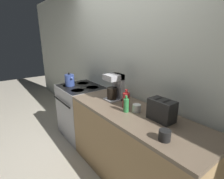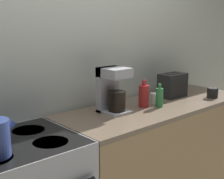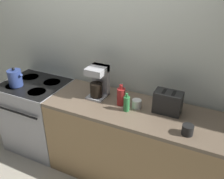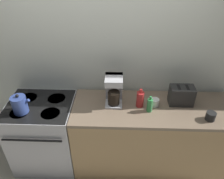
% 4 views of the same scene
% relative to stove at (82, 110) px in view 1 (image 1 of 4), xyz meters
% --- Properties ---
extents(ground_plane, '(12.00, 12.00, 0.00)m').
position_rel_stove_xyz_m(ground_plane, '(0.65, -0.32, -0.46)').
color(ground_plane, beige).
extents(wall_back, '(8.00, 0.05, 2.60)m').
position_rel_stove_xyz_m(wall_back, '(0.65, 0.39, 0.84)').
color(wall_back, silver).
rests_on(wall_back, ground_plane).
extents(stove, '(0.75, 0.68, 0.90)m').
position_rel_stove_xyz_m(stove, '(0.00, 0.00, 0.00)').
color(stove, '#B7B7BC').
rests_on(stove, ground_plane).
extents(counter_block, '(1.83, 0.65, 0.90)m').
position_rel_stove_xyz_m(counter_block, '(1.30, 0.00, -0.01)').
color(counter_block, tan).
rests_on(counter_block, ground_plane).
extents(kettle, '(0.20, 0.16, 0.23)m').
position_rel_stove_xyz_m(kettle, '(-0.15, -0.12, 0.54)').
color(kettle, '#33478C').
rests_on(kettle, stove).
extents(toaster, '(0.26, 0.16, 0.22)m').
position_rel_stove_xyz_m(toaster, '(1.60, 0.09, 0.55)').
color(toaster, black).
rests_on(toaster, counter_block).
extents(coffee_maker, '(0.19, 0.22, 0.35)m').
position_rel_stove_xyz_m(coffee_maker, '(0.84, 0.08, 0.62)').
color(coffee_maker, '#B7B7BC').
rests_on(coffee_maker, counter_block).
extents(bottle_green, '(0.06, 0.06, 0.19)m').
position_rel_stove_xyz_m(bottle_green, '(1.23, -0.06, 0.52)').
color(bottle_green, '#338C47').
rests_on(bottle_green, counter_block).
extents(bottle_red, '(0.08, 0.08, 0.22)m').
position_rel_stove_xyz_m(bottle_red, '(1.14, 0.03, 0.53)').
color(bottle_red, '#B72828').
rests_on(bottle_red, counter_block).
extents(cup_white, '(0.09, 0.09, 0.09)m').
position_rel_stove_xyz_m(cup_white, '(1.30, 0.04, 0.48)').
color(cup_white, white).
rests_on(cup_white, counter_block).
extents(cup_black, '(0.10, 0.10, 0.09)m').
position_rel_stove_xyz_m(cup_black, '(1.84, -0.18, 0.48)').
color(cup_black, black).
rests_on(cup_black, counter_block).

